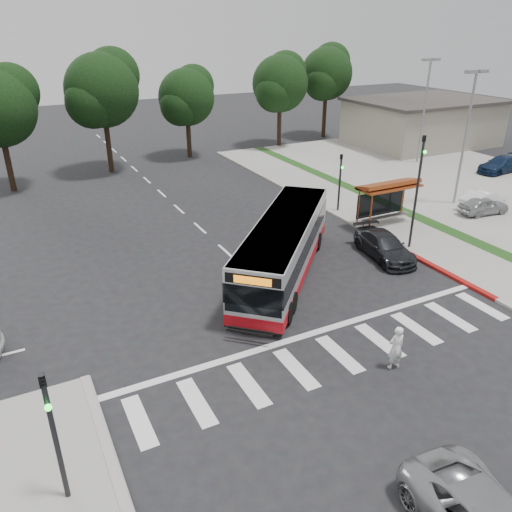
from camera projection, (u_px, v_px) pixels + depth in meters
ground at (277, 298)px, 23.65m from camera, size 140.00×140.00×0.00m
sidewalk_east at (358, 210)px, 34.63m from camera, size 4.00×40.00×0.12m
curb_east at (335, 214)px, 33.80m from camera, size 0.30×40.00×0.15m
curb_east_red at (448, 274)px, 25.74m from camera, size 0.32×6.00×0.15m
sidewalk_sw_corner at (26, 484)px, 14.03m from camera, size 5.00×8.00×0.12m
parking_lot at (460, 180)px, 41.22m from camera, size 18.00×36.00×0.10m
commercial_building at (422, 123)px, 52.88m from camera, size 14.00×10.00×4.40m
building_roof_cap at (425, 100)px, 51.88m from camera, size 14.60×10.60×0.30m
crosswalk_ladder at (339, 354)px, 19.62m from camera, size 18.00×2.60×0.01m
bus_shelter at (388, 190)px, 31.25m from camera, size 4.20×1.60×2.86m
traffic_signal_sw at (53, 427)px, 12.56m from camera, size 0.18×0.37×4.20m
traffic_signal_ne_tall at (418, 184)px, 27.19m from camera, size 0.18×0.37×6.50m
traffic_signal_ne_short at (340, 177)px, 33.42m from camera, size 0.18×0.37×4.00m
lot_light_front at (468, 120)px, 33.45m from camera, size 1.90×0.35×9.01m
lot_light_mid at (426, 97)px, 43.99m from camera, size 1.90×0.35×9.01m
tree_ne_a at (280, 83)px, 50.22m from camera, size 6.16×5.74×9.30m
tree_ne_b at (327, 73)px, 54.51m from camera, size 6.16×5.74×10.02m
tree_north_a at (102, 89)px, 40.93m from camera, size 6.60×6.15×10.17m
tree_north_b at (187, 96)px, 46.38m from camera, size 5.72×5.33×8.43m
transit_bus at (284, 248)px, 25.17m from camera, size 9.71×10.25×3.00m
pedestrian at (396, 348)px, 18.50m from camera, size 0.70×0.50×1.80m
dark_sedan at (384, 246)px, 27.51m from camera, size 2.62×4.85×1.34m
parked_car_0 at (484, 205)px, 33.55m from camera, size 3.62×1.83×1.18m
parked_car_1 at (484, 199)px, 34.56m from camera, size 3.94×1.52×1.28m
parked_car_3 at (501, 164)px, 43.01m from camera, size 4.75×2.26×1.34m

